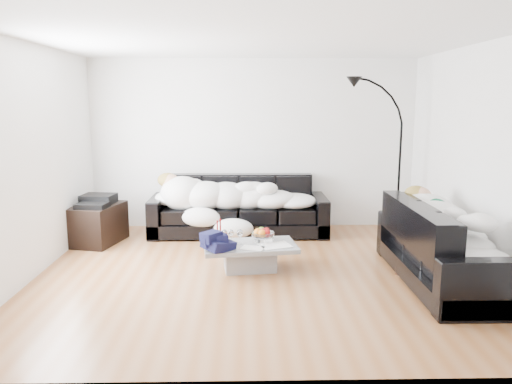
{
  "coord_description": "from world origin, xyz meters",
  "views": [
    {
      "loc": [
        -0.12,
        -5.5,
        1.96
      ],
      "look_at": [
        0.0,
        0.3,
        0.9
      ],
      "focal_mm": 35.0,
      "sensor_mm": 36.0,
      "label": 1
    }
  ],
  "objects_px": {
    "sofa_back": "(239,206)",
    "shoes": "(411,268)",
    "floor_lamp": "(399,168)",
    "sleeper_back": "(239,192)",
    "coffee_table": "(250,257)",
    "av_cabinet": "(98,224)",
    "sofa_right": "(445,244)",
    "sleeper_right": "(446,225)",
    "stereo": "(96,200)",
    "candle_left": "(217,230)",
    "wine_glass_b": "(225,237)",
    "candle_right": "(220,229)",
    "fruit_bowl": "(263,234)",
    "wine_glass_a": "(231,236)",
    "wine_glass_c": "(240,237)"
  },
  "relations": [
    {
      "from": "sofa_back",
      "to": "wine_glass_c",
      "type": "bearing_deg",
      "value": -88.82
    },
    {
      "from": "wine_glass_c",
      "to": "candle_left",
      "type": "height_order",
      "value": "candle_left"
    },
    {
      "from": "wine_glass_c",
      "to": "sofa_back",
      "type": "bearing_deg",
      "value": 91.18
    },
    {
      "from": "sleeper_back",
      "to": "candle_right",
      "type": "relative_size",
      "value": 8.58
    },
    {
      "from": "candle_right",
      "to": "floor_lamp",
      "type": "height_order",
      "value": "floor_lamp"
    },
    {
      "from": "sleeper_right",
      "to": "coffee_table",
      "type": "height_order",
      "value": "sleeper_right"
    },
    {
      "from": "stereo",
      "to": "floor_lamp",
      "type": "relative_size",
      "value": 0.22
    },
    {
      "from": "wine_glass_b",
      "to": "candle_right",
      "type": "bearing_deg",
      "value": 106.38
    },
    {
      "from": "fruit_bowl",
      "to": "wine_glass_a",
      "type": "distance_m",
      "value": 0.39
    },
    {
      "from": "sofa_back",
      "to": "av_cabinet",
      "type": "relative_size",
      "value": 3.3
    },
    {
      "from": "sleeper_back",
      "to": "coffee_table",
      "type": "relative_size",
      "value": 2.06
    },
    {
      "from": "sofa_back",
      "to": "fruit_bowl",
      "type": "distance_m",
      "value": 1.53
    },
    {
      "from": "sofa_back",
      "to": "av_cabinet",
      "type": "height_order",
      "value": "sofa_back"
    },
    {
      "from": "sofa_back",
      "to": "candle_right",
      "type": "bearing_deg",
      "value": -98.0
    },
    {
      "from": "sofa_back",
      "to": "sofa_right",
      "type": "relative_size",
      "value": 1.22
    },
    {
      "from": "av_cabinet",
      "to": "sofa_right",
      "type": "bearing_deg",
      "value": -7.17
    },
    {
      "from": "wine_glass_a",
      "to": "av_cabinet",
      "type": "distance_m",
      "value": 2.2
    },
    {
      "from": "sofa_back",
      "to": "wine_glass_c",
      "type": "distance_m",
      "value": 1.64
    },
    {
      "from": "candle_left",
      "to": "wine_glass_b",
      "type": "bearing_deg",
      "value": -63.03
    },
    {
      "from": "sleeper_back",
      "to": "sleeper_right",
      "type": "relative_size",
      "value": 1.2
    },
    {
      "from": "wine_glass_b",
      "to": "floor_lamp",
      "type": "height_order",
      "value": "floor_lamp"
    },
    {
      "from": "wine_glass_a",
      "to": "sleeper_right",
      "type": "bearing_deg",
      "value": -12.16
    },
    {
      "from": "candle_left",
      "to": "candle_right",
      "type": "distance_m",
      "value": 0.04
    },
    {
      "from": "wine_glass_b",
      "to": "stereo",
      "type": "distance_m",
      "value": 2.18
    },
    {
      "from": "coffee_table",
      "to": "wine_glass_a",
      "type": "distance_m",
      "value": 0.33
    },
    {
      "from": "sofa_back",
      "to": "wine_glass_a",
      "type": "bearing_deg",
      "value": -92.62
    },
    {
      "from": "candle_left",
      "to": "shoes",
      "type": "relative_size",
      "value": 0.55
    },
    {
      "from": "coffee_table",
      "to": "stereo",
      "type": "height_order",
      "value": "stereo"
    },
    {
      "from": "fruit_bowl",
      "to": "shoes",
      "type": "relative_size",
      "value": 0.62
    },
    {
      "from": "coffee_table",
      "to": "candle_left",
      "type": "xyz_separation_m",
      "value": [
        -0.39,
        0.19,
        0.28
      ]
    },
    {
      "from": "coffee_table",
      "to": "shoes",
      "type": "height_order",
      "value": "coffee_table"
    },
    {
      "from": "wine_glass_b",
      "to": "floor_lamp",
      "type": "bearing_deg",
      "value": 29.83
    },
    {
      "from": "sofa_back",
      "to": "shoes",
      "type": "bearing_deg",
      "value": -40.89
    },
    {
      "from": "stereo",
      "to": "candle_right",
      "type": "bearing_deg",
      "value": -21.25
    },
    {
      "from": "sleeper_right",
      "to": "av_cabinet",
      "type": "bearing_deg",
      "value": 69.09
    },
    {
      "from": "sofa_right",
      "to": "floor_lamp",
      "type": "relative_size",
      "value": 1.05
    },
    {
      "from": "sleeper_right",
      "to": "wine_glass_c",
      "type": "height_order",
      "value": "sleeper_right"
    },
    {
      "from": "sofa_back",
      "to": "shoes",
      "type": "distance_m",
      "value": 2.71
    },
    {
      "from": "wine_glass_c",
      "to": "sofa_right",
      "type": "bearing_deg",
      "value": -11.12
    },
    {
      "from": "fruit_bowl",
      "to": "floor_lamp",
      "type": "height_order",
      "value": "floor_lamp"
    },
    {
      "from": "wine_glass_a",
      "to": "shoes",
      "type": "height_order",
      "value": "wine_glass_a"
    },
    {
      "from": "wine_glass_c",
      "to": "floor_lamp",
      "type": "distance_m",
      "value": 2.74
    },
    {
      "from": "sofa_back",
      "to": "floor_lamp",
      "type": "relative_size",
      "value": 1.29
    },
    {
      "from": "sofa_right",
      "to": "candle_right",
      "type": "height_order",
      "value": "sofa_right"
    },
    {
      "from": "coffee_table",
      "to": "wine_glass_b",
      "type": "relative_size",
      "value": 6.15
    },
    {
      "from": "sleeper_right",
      "to": "av_cabinet",
      "type": "distance_m",
      "value": 4.55
    },
    {
      "from": "floor_lamp",
      "to": "sleeper_back",
      "type": "bearing_deg",
      "value": 172.83
    },
    {
      "from": "candle_right",
      "to": "floor_lamp",
      "type": "relative_size",
      "value": 0.13
    },
    {
      "from": "sleeper_right",
      "to": "stereo",
      "type": "xyz_separation_m",
      "value": [
        -4.23,
        1.62,
        -0.04
      ]
    },
    {
      "from": "av_cabinet",
      "to": "stereo",
      "type": "distance_m",
      "value": 0.34
    }
  ]
}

